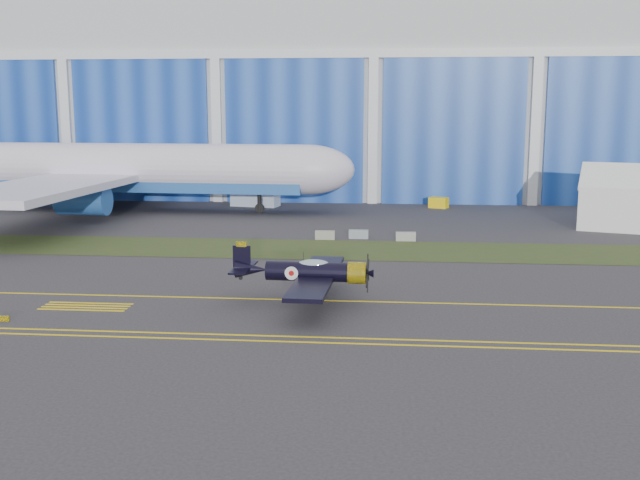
# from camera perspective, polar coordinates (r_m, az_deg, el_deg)

# --- Properties ---
(ground) EXTENTS (260.00, 260.00, 0.00)m
(ground) POSITION_cam_1_polar(r_m,az_deg,el_deg) (57.24, 2.77, -3.41)
(ground) COLOR #38353A
(ground) RESTS_ON ground
(grass_median) EXTENTS (260.00, 10.00, 0.02)m
(grass_median) POSITION_cam_1_polar(r_m,az_deg,el_deg) (70.91, 3.29, -0.76)
(grass_median) COLOR #475128
(grass_median) RESTS_ON ground
(hangar) EXTENTS (220.00, 45.70, 30.00)m
(hangar) POSITION_cam_1_polar(r_m,az_deg,el_deg) (127.42, 4.32, 10.78)
(hangar) COLOR silver
(hangar) RESTS_ON ground
(taxiway_centreline) EXTENTS (200.00, 0.20, 0.02)m
(taxiway_centreline) POSITION_cam_1_polar(r_m,az_deg,el_deg) (52.39, 2.53, -4.67)
(taxiway_centreline) COLOR yellow
(taxiway_centreline) RESTS_ON ground
(edge_line_near) EXTENTS (80.00, 0.20, 0.02)m
(edge_line_near) POSITION_cam_1_polar(r_m,az_deg,el_deg) (43.28, 1.90, -7.87)
(edge_line_near) COLOR yellow
(edge_line_near) RESTS_ON ground
(edge_line_far) EXTENTS (80.00, 0.20, 0.02)m
(edge_line_far) POSITION_cam_1_polar(r_m,az_deg,el_deg) (44.23, 1.97, -7.47)
(edge_line_far) COLOR yellow
(edge_line_far) RESTS_ON ground
(hold_short_ladder) EXTENTS (6.00, 2.40, 0.02)m
(hold_short_ladder) POSITION_cam_1_polar(r_m,az_deg,el_deg) (53.40, -17.40, -4.85)
(hold_short_ladder) COLOR yellow
(hold_short_ladder) RESTS_ON ground
(guard_board_left) EXTENTS (1.20, 0.15, 0.35)m
(guard_board_left) POSITION_cam_1_polar(r_m,az_deg,el_deg) (51.68, -23.19, -5.52)
(guard_board_left) COLOR yellow
(guard_board_left) RESTS_ON ground
(warbird) EXTENTS (11.34, 13.51, 3.89)m
(warbird) POSITION_cam_1_polar(r_m,az_deg,el_deg) (51.21, -0.94, -2.42)
(warbird) COLOR black
(warbird) RESTS_ON ground
(jetliner) EXTENTS (74.37, 64.13, 24.86)m
(jetliner) POSITION_cam_1_polar(r_m,az_deg,el_deg) (101.54, -15.78, 9.19)
(jetliner) COLOR silver
(jetliner) RESTS_ON ground
(shipping_container) EXTENTS (6.80, 3.82, 2.78)m
(shipping_container) POSITION_cam_1_polar(r_m,az_deg,el_deg) (102.75, -4.95, 3.36)
(shipping_container) COLOR silver
(shipping_container) RESTS_ON ground
(tug) EXTENTS (2.82, 2.33, 1.41)m
(tug) POSITION_cam_1_polar(r_m,az_deg,el_deg) (101.79, 9.02, 2.83)
(tug) COLOR yellow
(tug) RESTS_ON ground
(barrier_a) EXTENTS (2.02, 0.66, 0.90)m
(barrier_a) POSITION_cam_1_polar(r_m,az_deg,el_deg) (76.48, 0.38, 0.38)
(barrier_a) COLOR gray
(barrier_a) RESTS_ON ground
(barrier_b) EXTENTS (2.00, 0.61, 0.90)m
(barrier_b) POSITION_cam_1_polar(r_m,az_deg,el_deg) (77.10, 2.96, 0.44)
(barrier_b) COLOR gray
(barrier_b) RESTS_ON ground
(barrier_c) EXTENTS (2.03, 0.71, 0.90)m
(barrier_c) POSITION_cam_1_polar(r_m,az_deg,el_deg) (76.14, 6.55, 0.27)
(barrier_c) COLOR #9C9E96
(barrier_c) RESTS_ON ground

